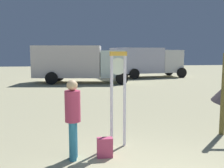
{
  "coord_description": "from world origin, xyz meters",
  "views": [
    {
      "loc": [
        -1.34,
        -3.38,
        2.23
      ],
      "look_at": [
        -0.15,
        4.79,
        1.2
      ],
      "focal_mm": 39.74,
      "sensor_mm": 36.0,
      "label": 1
    }
  ],
  "objects_px": {
    "box_truck_far": "(146,61)",
    "standing_clock": "(118,90)",
    "person_near_clock": "(73,115)",
    "backpack": "(105,148)",
    "box_truck_near": "(78,62)"
  },
  "relations": [
    {
      "from": "backpack",
      "to": "standing_clock",
      "type": "bearing_deg",
      "value": 56.67
    },
    {
      "from": "standing_clock",
      "to": "person_near_clock",
      "type": "height_order",
      "value": "standing_clock"
    },
    {
      "from": "standing_clock",
      "to": "box_truck_far",
      "type": "bearing_deg",
      "value": 71.82
    },
    {
      "from": "backpack",
      "to": "box_truck_far",
      "type": "xyz_separation_m",
      "value": [
        5.83,
        17.17,
        1.32
      ]
    },
    {
      "from": "standing_clock",
      "to": "backpack",
      "type": "height_order",
      "value": "standing_clock"
    },
    {
      "from": "person_near_clock",
      "to": "backpack",
      "type": "distance_m",
      "value": 0.99
    },
    {
      "from": "box_truck_near",
      "to": "backpack",
      "type": "bearing_deg",
      "value": -88.39
    },
    {
      "from": "backpack",
      "to": "box_truck_far",
      "type": "height_order",
      "value": "box_truck_far"
    },
    {
      "from": "box_truck_far",
      "to": "standing_clock",
      "type": "bearing_deg",
      "value": -108.18
    },
    {
      "from": "standing_clock",
      "to": "box_truck_far",
      "type": "distance_m",
      "value": 17.45
    },
    {
      "from": "standing_clock",
      "to": "backpack",
      "type": "relative_size",
      "value": 5.28
    },
    {
      "from": "box_truck_near",
      "to": "box_truck_far",
      "type": "height_order",
      "value": "box_truck_near"
    },
    {
      "from": "standing_clock",
      "to": "person_near_clock",
      "type": "distance_m",
      "value": 1.29
    },
    {
      "from": "person_near_clock",
      "to": "backpack",
      "type": "bearing_deg",
      "value": 0.07
    },
    {
      "from": "person_near_clock",
      "to": "box_truck_near",
      "type": "height_order",
      "value": "box_truck_near"
    }
  ]
}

